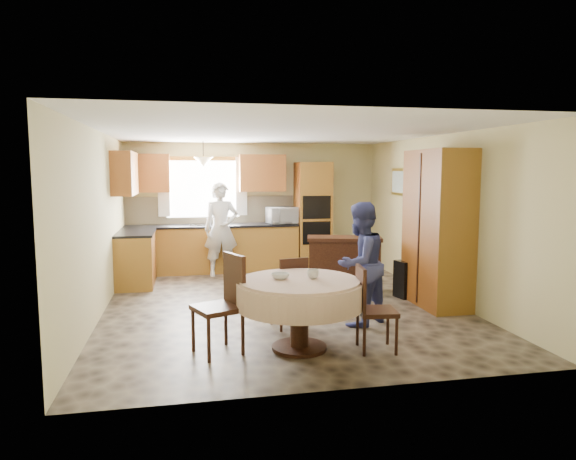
# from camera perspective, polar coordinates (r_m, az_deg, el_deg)

# --- Properties ---
(floor) EXTENTS (5.00, 6.00, 0.01)m
(floor) POSITION_cam_1_polar(r_m,az_deg,el_deg) (7.61, -0.75, -8.29)
(floor) COLOR #6F604E
(floor) RESTS_ON ground
(ceiling) EXTENTS (5.00, 6.00, 0.01)m
(ceiling) POSITION_cam_1_polar(r_m,az_deg,el_deg) (7.37, -0.78, 10.83)
(ceiling) COLOR white
(ceiling) RESTS_ON wall_back
(wall_back) EXTENTS (5.00, 0.02, 2.50)m
(wall_back) POSITION_cam_1_polar(r_m,az_deg,el_deg) (10.34, -3.84, 2.68)
(wall_back) COLOR tan
(wall_back) RESTS_ON floor
(wall_front) EXTENTS (5.00, 0.02, 2.50)m
(wall_front) POSITION_cam_1_polar(r_m,az_deg,el_deg) (4.50, 6.33, -2.49)
(wall_front) COLOR tan
(wall_front) RESTS_ON floor
(wall_left) EXTENTS (0.02, 6.00, 2.50)m
(wall_left) POSITION_cam_1_polar(r_m,az_deg,el_deg) (7.35, -20.29, 0.68)
(wall_left) COLOR tan
(wall_left) RESTS_ON floor
(wall_right) EXTENTS (0.02, 6.00, 2.50)m
(wall_right) POSITION_cam_1_polar(r_m,az_deg,el_deg) (8.22, 16.62, 1.40)
(wall_right) COLOR tan
(wall_right) RESTS_ON floor
(window) EXTENTS (1.40, 0.03, 1.10)m
(window) POSITION_cam_1_polar(r_m,az_deg,el_deg) (10.22, -9.43, 4.52)
(window) COLOR white
(window) RESTS_ON wall_back
(curtain_left) EXTENTS (0.22, 0.02, 1.15)m
(curtain_left) POSITION_cam_1_polar(r_m,az_deg,el_deg) (10.17, -13.66, 4.70)
(curtain_left) COLOR white
(curtain_left) RESTS_ON wall_back
(curtain_right) EXTENTS (0.22, 0.02, 1.15)m
(curtain_right) POSITION_cam_1_polar(r_m,az_deg,el_deg) (10.22, -5.20, 4.87)
(curtain_right) COLOR white
(curtain_right) RESTS_ON wall_back
(base_cab_back) EXTENTS (3.30, 0.60, 0.88)m
(base_cab_back) POSITION_cam_1_polar(r_m,az_deg,el_deg) (10.06, -8.39, -2.13)
(base_cab_back) COLOR gold
(base_cab_back) RESTS_ON floor
(counter_back) EXTENTS (3.30, 0.64, 0.04)m
(counter_back) POSITION_cam_1_polar(r_m,az_deg,el_deg) (10.00, -8.43, 0.47)
(counter_back) COLOR black
(counter_back) RESTS_ON base_cab_back
(base_cab_left) EXTENTS (0.60, 1.20, 0.88)m
(base_cab_left) POSITION_cam_1_polar(r_m,az_deg,el_deg) (9.19, -16.53, -3.16)
(base_cab_left) COLOR gold
(base_cab_left) RESTS_ON floor
(counter_left) EXTENTS (0.64, 1.20, 0.04)m
(counter_left) POSITION_cam_1_polar(r_m,az_deg,el_deg) (9.13, -16.62, -0.31)
(counter_left) COLOR black
(counter_left) RESTS_ON base_cab_left
(backsplash) EXTENTS (3.30, 0.02, 0.55)m
(backsplash) POSITION_cam_1_polar(r_m,az_deg,el_deg) (10.26, -8.55, 2.20)
(backsplash) COLOR #C7B58C
(backsplash) RESTS_ON wall_back
(wall_cab_left) EXTENTS (0.85, 0.33, 0.72)m
(wall_cab_left) POSITION_cam_1_polar(r_m,az_deg,el_deg) (10.09, -15.43, 6.11)
(wall_cab_left) COLOR #C27130
(wall_cab_left) RESTS_ON wall_back
(wall_cab_right) EXTENTS (0.90, 0.33, 0.72)m
(wall_cab_right) POSITION_cam_1_polar(r_m,az_deg,el_deg) (10.18, -2.91, 6.34)
(wall_cab_right) COLOR #C27130
(wall_cab_right) RESTS_ON wall_back
(wall_cab_side) EXTENTS (0.33, 1.20, 0.72)m
(wall_cab_side) POSITION_cam_1_polar(r_m,az_deg,el_deg) (9.08, -17.69, 6.01)
(wall_cab_side) COLOR #C27130
(wall_cab_side) RESTS_ON wall_left
(oven_tower) EXTENTS (0.66, 0.62, 2.12)m
(oven_tower) POSITION_cam_1_polar(r_m,az_deg,el_deg) (10.27, 2.77, 1.60)
(oven_tower) COLOR gold
(oven_tower) RESTS_ON floor
(oven_upper) EXTENTS (0.56, 0.01, 0.45)m
(oven_upper) POSITION_cam_1_polar(r_m,az_deg,el_deg) (9.95, 3.22, 2.53)
(oven_upper) COLOR black
(oven_upper) RESTS_ON oven_tower
(oven_lower) EXTENTS (0.56, 0.01, 0.45)m
(oven_lower) POSITION_cam_1_polar(r_m,az_deg,el_deg) (10.00, 3.20, -0.33)
(oven_lower) COLOR black
(oven_lower) RESTS_ON oven_tower
(pendant) EXTENTS (0.36, 0.36, 0.18)m
(pendant) POSITION_cam_1_polar(r_m,az_deg,el_deg) (9.74, -9.38, 7.49)
(pendant) COLOR beige
(pendant) RESTS_ON ceiling
(sideboard) EXTENTS (1.26, 0.76, 0.84)m
(sideboard) POSITION_cam_1_polar(r_m,az_deg,el_deg) (8.37, 6.23, -4.00)
(sideboard) COLOR #3D1D10
(sideboard) RESTS_ON floor
(space_heater) EXTENTS (0.47, 0.37, 0.57)m
(space_heater) POSITION_cam_1_polar(r_m,az_deg,el_deg) (8.22, 13.36, -5.29)
(space_heater) COLOR black
(space_heater) RESTS_ON floor
(cupboard) EXTENTS (0.59, 1.18, 2.26)m
(cupboard) POSITION_cam_1_polar(r_m,az_deg,el_deg) (7.71, 16.34, 0.16)
(cupboard) COLOR gold
(cupboard) RESTS_ON floor
(dining_table) EXTENTS (1.37, 1.37, 0.78)m
(dining_table) POSITION_cam_1_polar(r_m,az_deg,el_deg) (5.63, 1.27, -7.24)
(dining_table) COLOR #3D1D10
(dining_table) RESTS_ON floor
(chair_left) EXTENTS (0.60, 0.60, 1.06)m
(chair_left) POSITION_cam_1_polar(r_m,az_deg,el_deg) (5.60, -7.06, -7.58)
(chair_left) COLOR #3D1D10
(chair_left) RESTS_ON floor
(chair_back) EXTENTS (0.46, 0.46, 0.90)m
(chair_back) POSITION_cam_1_polar(r_m,az_deg,el_deg) (6.40, 0.32, -6.58)
(chair_back) COLOR #3D1D10
(chair_back) RESTS_ON floor
(chair_right) EXTENTS (0.45, 0.45, 0.93)m
(chair_right) POSITION_cam_1_polar(r_m,az_deg,el_deg) (5.69, 9.10, -8.16)
(chair_right) COLOR #3D1D10
(chair_right) RESTS_ON floor
(framed_picture) EXTENTS (0.06, 0.59, 0.49)m
(framed_picture) POSITION_cam_1_polar(r_m,az_deg,el_deg) (9.55, 12.24, 5.26)
(framed_picture) COLOR gold
(framed_picture) RESTS_ON wall_right
(microwave) EXTENTS (0.65, 0.50, 0.32)m
(microwave) POSITION_cam_1_polar(r_m,az_deg,el_deg) (10.09, -0.61, 1.64)
(microwave) COLOR silver
(microwave) RESTS_ON counter_back
(person_sink) EXTENTS (0.67, 0.47, 1.74)m
(person_sink) POSITION_cam_1_polar(r_m,az_deg,el_deg) (9.61, -7.45, 0.08)
(person_sink) COLOR silver
(person_sink) RESTS_ON floor
(person_dining) EXTENTS (0.96, 0.92, 1.57)m
(person_dining) POSITION_cam_1_polar(r_m,az_deg,el_deg) (6.56, 8.00, -3.75)
(person_dining) COLOR navy
(person_dining) RESTS_ON floor
(bowl_sideboard) EXTENTS (0.23, 0.23, 0.05)m
(bowl_sideboard) POSITION_cam_1_polar(r_m,az_deg,el_deg) (8.25, 5.08, -0.99)
(bowl_sideboard) COLOR #B2B2B2
(bowl_sideboard) RESTS_ON sideboard
(bottle_sideboard) EXTENTS (0.12, 0.12, 0.27)m
(bottle_sideboard) POSITION_cam_1_polar(r_m,az_deg,el_deg) (8.41, 8.87, -0.16)
(bottle_sideboard) COLOR silver
(bottle_sideboard) RESTS_ON sideboard
(cup_table) EXTENTS (0.14, 0.14, 0.10)m
(cup_table) POSITION_cam_1_polar(r_m,az_deg,el_deg) (5.64, 2.80, -4.91)
(cup_table) COLOR #B2B2B2
(cup_table) RESTS_ON dining_table
(bowl_table) EXTENTS (0.20, 0.20, 0.06)m
(bowl_table) POSITION_cam_1_polar(r_m,az_deg,el_deg) (5.62, -0.86, -5.14)
(bowl_table) COLOR #B2B2B2
(bowl_table) RESTS_ON dining_table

